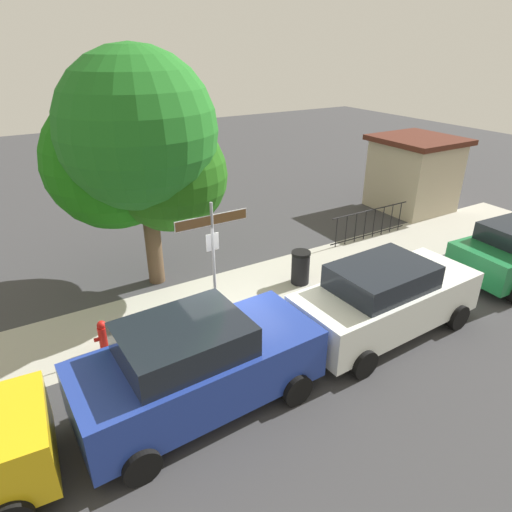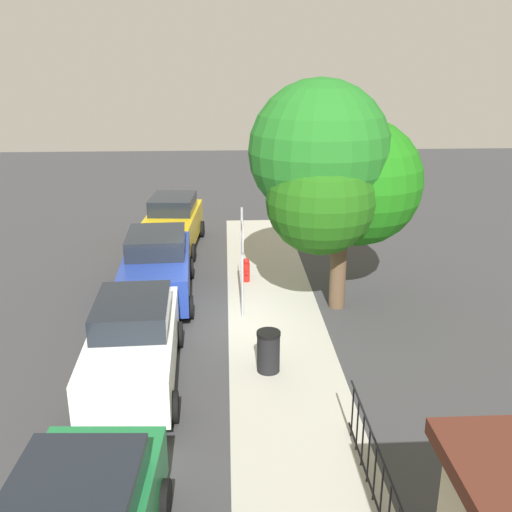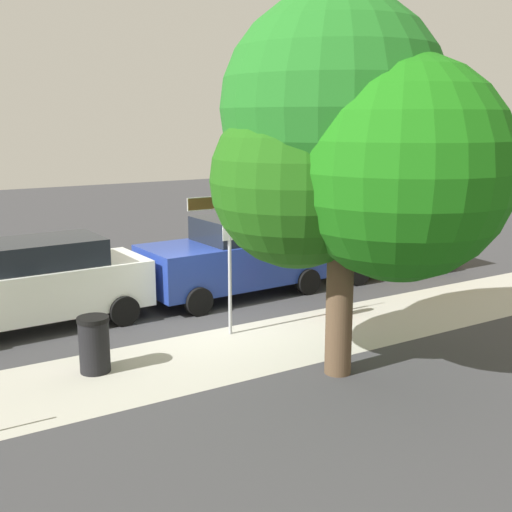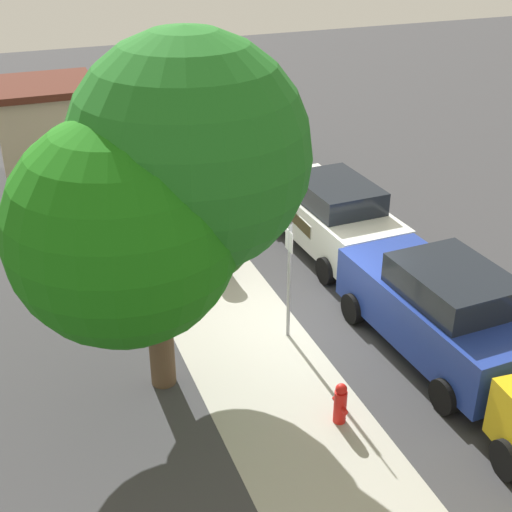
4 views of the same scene
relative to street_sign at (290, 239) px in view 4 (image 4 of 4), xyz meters
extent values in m
plane|color=#38383A|center=(0.00, -0.40, -2.17)|extent=(60.00, 60.00, 0.00)
cube|color=#A9A69A|center=(2.00, 0.90, -2.17)|extent=(24.00, 2.60, 0.00)
cylinder|color=#9EA0A5|center=(0.00, 0.00, -0.62)|extent=(0.07, 0.07, 3.11)
cube|color=brown|center=(0.00, 0.00, 0.52)|extent=(1.76, 0.02, 0.22)
cube|color=white|center=(0.00, 0.00, 0.52)|extent=(1.79, 0.02, 0.25)
cube|color=silver|center=(0.00, 0.02, -0.03)|extent=(0.32, 0.02, 0.42)
cylinder|color=brown|center=(-0.58, 2.72, -0.97)|extent=(0.45, 0.45, 2.41)
sphere|color=#1A6C12|center=(-1.26, 3.31, 1.32)|extent=(3.58, 3.58, 3.58)
sphere|color=#1E6A1F|center=(-0.84, 2.11, 2.25)|extent=(3.83, 3.83, 3.83)
sphere|color=#1E5A11|center=(-0.13, 2.08, 1.08)|extent=(2.92, 2.92, 2.92)
cylinder|color=black|center=(-4.72, -1.63, -1.85)|extent=(0.65, 0.26, 0.64)
cube|color=navy|center=(-1.51, -2.47, -1.33)|extent=(4.62, 2.09, 1.04)
cube|color=black|center=(-1.78, -2.48, -0.52)|extent=(2.26, 1.75, 0.57)
cylinder|color=black|center=(-0.01, -1.46, -1.85)|extent=(0.65, 0.25, 0.64)
cylinder|color=black|center=(0.08, -3.33, -1.85)|extent=(0.65, 0.25, 0.64)
cylinder|color=black|center=(-3.09, -1.60, -1.85)|extent=(0.65, 0.25, 0.64)
cube|color=white|center=(3.25, -2.47, -1.36)|extent=(4.72, 1.97, 0.98)
cube|color=black|center=(2.98, -2.48, -0.60)|extent=(2.29, 1.66, 0.55)
cylinder|color=black|center=(4.80, -1.52, -1.85)|extent=(0.65, 0.25, 0.64)
cylinder|color=black|center=(4.87, -3.30, -1.85)|extent=(0.65, 0.25, 0.64)
cylinder|color=black|center=(1.64, -1.64, -1.85)|extent=(0.65, 0.25, 0.64)
cylinder|color=black|center=(1.71, -3.43, -1.85)|extent=(0.65, 0.25, 0.64)
cube|color=#1C7039|center=(8.77, -2.48, -1.42)|extent=(4.41, 2.09, 0.86)
cube|color=black|center=(8.51, -2.47, -0.74)|extent=(2.16, 1.75, 0.50)
cylinder|color=black|center=(10.29, -1.62, -1.85)|extent=(0.65, 0.25, 0.64)
cylinder|color=black|center=(10.19, -3.49, -1.85)|extent=(0.65, 0.25, 0.64)
cylinder|color=black|center=(7.35, -1.47, -1.85)|extent=(0.65, 0.25, 0.64)
cylinder|color=black|center=(7.26, -3.34, -1.85)|extent=(0.65, 0.25, 0.64)
cylinder|color=black|center=(6.94, 1.90, -1.12)|extent=(3.43, 0.04, 0.04)
cylinder|color=black|center=(6.94, 1.90, -2.05)|extent=(3.43, 0.04, 0.04)
cylinder|color=black|center=(5.44, 1.90, -1.65)|extent=(0.03, 0.03, 1.05)
cylinder|color=black|center=(5.87, 1.90, -1.65)|extent=(0.03, 0.03, 1.05)
cylinder|color=black|center=(6.30, 1.90, -1.65)|extent=(0.03, 0.03, 1.05)
cylinder|color=black|center=(6.73, 1.90, -1.65)|extent=(0.03, 0.03, 1.05)
cylinder|color=black|center=(7.16, 1.90, -1.65)|extent=(0.03, 0.03, 1.05)
cylinder|color=black|center=(7.58, 1.90, -1.65)|extent=(0.03, 0.03, 1.05)
cylinder|color=black|center=(8.01, 1.90, -1.65)|extent=(0.03, 0.03, 1.05)
cylinder|color=black|center=(8.44, 1.90, -1.65)|extent=(0.03, 0.03, 1.05)
cube|color=tan|center=(10.66, 3.40, -0.81)|extent=(2.65, 2.75, 2.73)
cube|color=#4C2319|center=(10.66, 3.40, 0.66)|extent=(3.01, 3.11, 0.20)
cylinder|color=red|center=(-2.69, 0.20, -1.86)|extent=(0.22, 0.22, 0.62)
sphere|color=red|center=(-2.69, 0.20, -1.49)|extent=(0.20, 0.20, 0.20)
cylinder|color=red|center=(-2.85, 0.20, -1.83)|extent=(0.10, 0.09, 0.09)
cylinder|color=red|center=(-2.53, 0.20, -1.83)|extent=(0.10, 0.09, 0.09)
cylinder|color=black|center=(2.94, 0.50, -1.72)|extent=(0.52, 0.52, 0.90)
cylinder|color=black|center=(2.94, 0.50, -1.23)|extent=(0.55, 0.55, 0.08)
camera|label=1|loc=(-3.94, -8.56, 4.16)|focal=31.21mm
camera|label=2|loc=(14.78, -0.40, 4.68)|focal=41.16mm
camera|label=3|loc=(5.97, 10.73, 2.10)|focal=44.70mm
camera|label=4|loc=(-10.94, 4.86, 5.96)|focal=49.80mm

